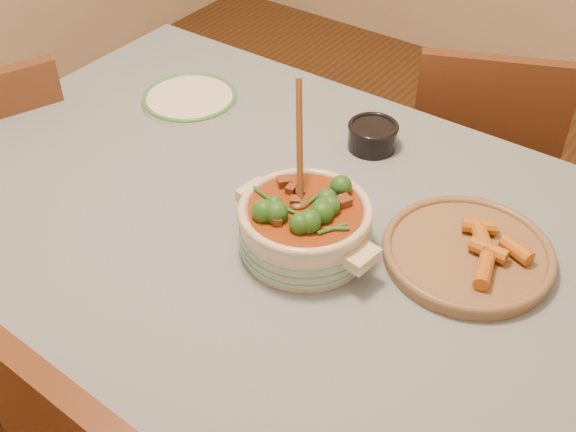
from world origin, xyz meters
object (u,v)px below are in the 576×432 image
at_px(fried_plate, 468,251).
at_px(dining_table, 295,268).
at_px(stew_casserole, 305,223).
at_px(chair_far, 478,157).
at_px(white_plate, 190,98).
at_px(condiment_bowl, 373,135).

bearing_deg(fried_plate, dining_table, -157.26).
distance_m(stew_casserole, chair_far, 0.93).
height_order(dining_table, white_plate, white_plate).
bearing_deg(stew_casserole, fried_plate, 29.66).
distance_m(white_plate, condiment_bowl, 0.47).
bearing_deg(dining_table, condiment_bowl, 95.08).
distance_m(stew_casserole, fried_plate, 0.30).
relative_size(dining_table, fried_plate, 4.39).
height_order(white_plate, condiment_bowl, condiment_bowl).
relative_size(condiment_bowl, fried_plate, 0.37).
distance_m(dining_table, white_plate, 0.56).
relative_size(white_plate, condiment_bowl, 1.89).
height_order(stew_casserole, chair_far, stew_casserole).
height_order(white_plate, fried_plate, fried_plate).
bearing_deg(white_plate, fried_plate, -8.87).
xyz_separation_m(white_plate, chair_far, (0.54, 0.59, -0.29)).
height_order(stew_casserole, white_plate, stew_casserole).
bearing_deg(chair_far, white_plate, 23.94).
xyz_separation_m(stew_casserole, fried_plate, (0.26, 0.15, -0.04)).
distance_m(dining_table, fried_plate, 0.34).
distance_m(dining_table, stew_casserole, 0.16).
xyz_separation_m(stew_casserole, condiment_bowl, (-0.07, 0.36, -0.03)).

